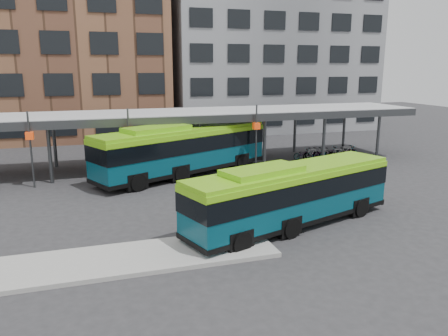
# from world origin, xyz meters

# --- Properties ---
(ground) EXTENTS (120.00, 120.00, 0.00)m
(ground) POSITION_xyz_m (0.00, 0.00, 0.00)
(ground) COLOR #28282B
(ground) RESTS_ON ground
(boarding_island) EXTENTS (14.00, 3.00, 0.18)m
(boarding_island) POSITION_xyz_m (-5.50, -3.00, 0.09)
(boarding_island) COLOR gray
(boarding_island) RESTS_ON ground
(canopy) EXTENTS (40.00, 6.53, 4.80)m
(canopy) POSITION_xyz_m (-0.06, 12.87, 3.91)
(canopy) COLOR #999B9E
(canopy) RESTS_ON ground
(building_brick) EXTENTS (26.00, 14.00, 22.00)m
(building_brick) POSITION_xyz_m (-10.00, 32.00, 11.00)
(building_brick) COLOR brown
(building_brick) RESTS_ON ground
(building_grey) EXTENTS (24.00, 14.00, 20.00)m
(building_grey) POSITION_xyz_m (16.00, 32.00, 10.00)
(building_grey) COLOR slate
(building_grey) RESTS_ON ground
(bus_front) EXTENTS (11.45, 5.80, 3.11)m
(bus_front) POSITION_xyz_m (3.42, -1.36, 1.62)
(bus_front) COLOR #073D4D
(bus_front) RESTS_ON ground
(bus_rear) EXTENTS (13.15, 8.20, 3.64)m
(bus_rear) POSITION_xyz_m (0.69, 10.00, 1.90)
(bus_rear) COLOR #073D4D
(bus_rear) RESTS_ON ground
(bike_rack) EXTENTS (6.05, 1.50, 1.07)m
(bike_rack) POSITION_xyz_m (13.54, 12.04, 0.48)
(bike_rack) COLOR slate
(bike_rack) RESTS_ON ground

